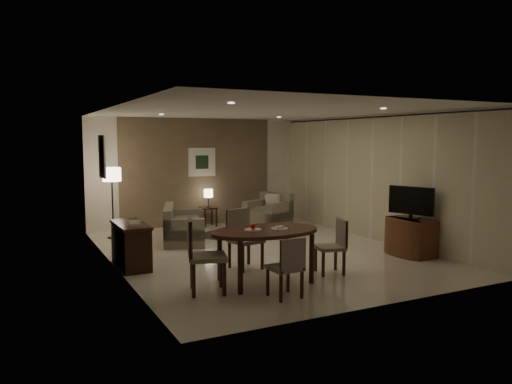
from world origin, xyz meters
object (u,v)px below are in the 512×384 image
sofa (184,224)px  chair_near (285,267)px  tv_cabinet (411,237)px  chair_far (246,240)px  armchair (268,211)px  chair_right (330,247)px  chair_left (208,256)px  side_table (209,217)px  dining_table (265,256)px  console_desk (131,245)px  floor_lamp (113,203)px

sofa → chair_near: bearing=-160.9°
tv_cabinet → chair_near: 3.55m
tv_cabinet → chair_far: bearing=170.9°
tv_cabinet → sofa: size_ratio=0.55×
tv_cabinet → armchair: size_ratio=0.96×
chair_far → chair_right: (1.09, -0.88, -0.06)m
sofa → chair_left: bearing=-174.6°
side_table → dining_table: bearing=-101.5°
console_desk → side_table: size_ratio=2.49×
console_desk → chair_right: chair_right is taller
chair_near → floor_lamp: (-1.31, 5.31, 0.35)m
armchair → side_table: bearing=-147.1°
chair_near → chair_far: bearing=-99.6°
chair_right → chair_far: bearing=-115.7°
chair_left → floor_lamp: (-0.44, 4.64, 0.25)m
sofa → side_table: 1.92m
chair_far → floor_lamp: size_ratio=0.64×
console_desk → sofa: size_ratio=0.74×
floor_lamp → sofa: bearing=-39.5°
chair_near → sofa: bearing=-92.9°
chair_far → armchair: (2.19, 3.33, -0.08)m
floor_lamp → chair_far: bearing=-68.0°
console_desk → chair_near: chair_near is taller
chair_near → floor_lamp: 5.48m
tv_cabinet → chair_far: chair_far is taller
chair_far → sofa: chair_far is taller
console_desk → floor_lamp: (0.21, 2.69, 0.41)m
console_desk → dining_table: (1.62, -1.85, 0.03)m
dining_table → chair_left: 0.99m
dining_table → chair_far: bearing=84.8°
chair_right → floor_lamp: floor_lamp is taller
dining_table → chair_right: size_ratio=1.96×
chair_right → sofa: size_ratio=0.54×
sofa → armchair: 2.49m
tv_cabinet → chair_right: bearing=-169.9°
chair_left → side_table: (2.00, 5.11, -0.29)m
side_table → floor_lamp: bearing=-168.9°
dining_table → sofa: (-0.13, 3.48, -0.02)m
console_desk → chair_far: 1.97m
chair_left → chair_right: 2.14m
dining_table → tv_cabinet: bearing=6.1°
chair_near → side_table: (1.13, 5.79, -0.18)m
console_desk → side_table: bearing=50.1°
tv_cabinet → sofa: (-3.39, 3.13, 0.03)m
chair_left → side_table: size_ratio=2.19×
chair_near → chair_left: chair_left is taller
chair_near → chair_far: (0.18, 1.63, 0.07)m
dining_table → chair_right: (1.17, -0.03, 0.04)m
dining_table → chair_far: 0.86m
chair_left → armchair: bearing=-20.4°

